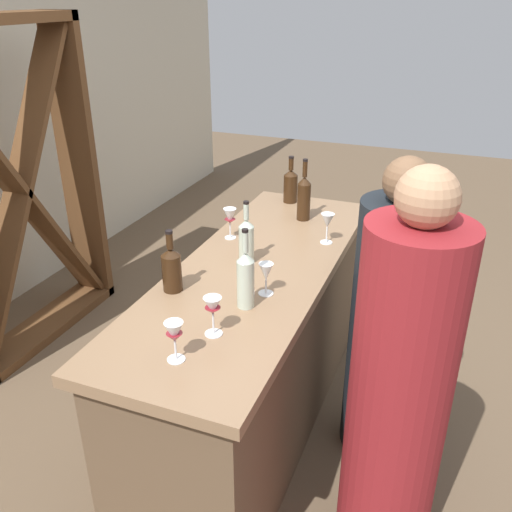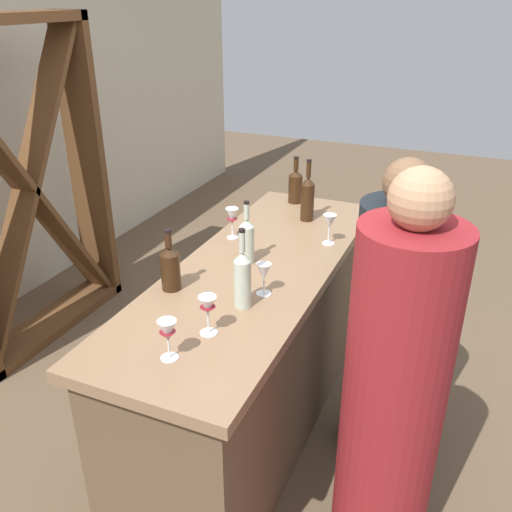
{
  "view_description": "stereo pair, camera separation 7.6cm",
  "coord_description": "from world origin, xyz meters",
  "views": [
    {
      "loc": [
        -2.09,
        -0.82,
        2.07
      ],
      "look_at": [
        0.0,
        0.0,
        0.98
      ],
      "focal_mm": 38.44,
      "sensor_mm": 36.0,
      "label": 1
    },
    {
      "loc": [
        -2.06,
        -0.89,
        2.07
      ],
      "look_at": [
        0.0,
        0.0,
        0.98
      ],
      "focal_mm": 38.44,
      "sensor_mm": 36.0,
      "label": 2
    }
  ],
  "objects": [
    {
      "name": "person_center_guest",
      "position": [
        -0.48,
        -0.73,
        0.75
      ],
      "size": [
        0.47,
        0.47,
        1.62
      ],
      "rotation": [
        0.0,
        0.0,
        1.97
      ],
      "color": "maroon",
      "rests_on": "ground"
    },
    {
      "name": "wine_bottle_second_right_amber_brown",
      "position": [
        0.63,
        -0.03,
        1.06
      ],
      "size": [
        0.07,
        0.07,
        0.34
      ],
      "color": "#331E0F",
      "rests_on": "bar_counter"
    },
    {
      "name": "wine_glass_near_left",
      "position": [
        0.37,
        -0.23,
        1.05
      ],
      "size": [
        0.07,
        0.07,
        0.15
      ],
      "color": "white",
      "rests_on": "bar_counter"
    },
    {
      "name": "wine_glass_near_center",
      "position": [
        -0.23,
        -0.13,
        1.03
      ],
      "size": [
        0.06,
        0.06,
        0.14
      ],
      "color": "white",
      "rests_on": "bar_counter"
    },
    {
      "name": "wine_bottle_leftmost_clear_pale",
      "position": [
        -0.35,
        -0.09,
        1.06
      ],
      "size": [
        0.07,
        0.07,
        0.34
      ],
      "color": "#B7C6B2",
      "rests_on": "bar_counter"
    },
    {
      "name": "wine_rack",
      "position": [
        0.29,
        1.65,
        0.99
      ],
      "size": [
        1.2,
        0.28,
        1.97
      ],
      "color": "brown",
      "rests_on": "ground"
    },
    {
      "name": "person_left_guest",
      "position": [
        0.11,
        -0.62,
        0.68
      ],
      "size": [
        0.37,
        0.37,
        1.48
      ],
      "rotation": [
        0.0,
        0.0,
        1.58
      ],
      "color": "black",
      "rests_on": "ground"
    },
    {
      "name": "wine_glass_far_left",
      "position": [
        -0.76,
        -0.01,
        1.04
      ],
      "size": [
        0.07,
        0.07,
        0.15
      ],
      "color": "white",
      "rests_on": "bar_counter"
    },
    {
      "name": "wine_bottle_center_clear_pale",
      "position": [
        0.02,
        0.06,
        1.05
      ],
      "size": [
        0.07,
        0.07,
        0.3
      ],
      "color": "#B7C6B2",
      "rests_on": "bar_counter"
    },
    {
      "name": "wine_glass_far_center",
      "position": [
        0.25,
        0.24,
        1.04
      ],
      "size": [
        0.07,
        0.07,
        0.16
      ],
      "color": "white",
      "rests_on": "bar_counter"
    },
    {
      "name": "wine_bottle_rightmost_amber_brown",
      "position": [
        0.87,
        0.12,
        1.04
      ],
      "size": [
        0.08,
        0.08,
        0.28
      ],
      "color": "#331E0F",
      "rests_on": "bar_counter"
    },
    {
      "name": "ground_plane",
      "position": [
        0.0,
        0.0,
        0.0
      ],
      "size": [
        12.0,
        12.0,
        0.0
      ],
      "primitive_type": "plane",
      "color": "brown"
    },
    {
      "name": "bar_counter",
      "position": [
        0.0,
        0.0,
        0.47
      ],
      "size": [
        1.98,
        0.67,
        0.93
      ],
      "color": "brown",
      "rests_on": "ground"
    },
    {
      "name": "wine_glass_near_right",
      "position": [
        -0.58,
        -0.06,
        1.04
      ],
      "size": [
        0.07,
        0.07,
        0.15
      ],
      "color": "white",
      "rests_on": "bar_counter"
    },
    {
      "name": "wine_bottle_second_left_amber_brown",
      "position": [
        -0.34,
        0.24,
        1.04
      ],
      "size": [
        0.08,
        0.08,
        0.27
      ],
      "color": "#331E0F",
      "rests_on": "bar_counter"
    }
  ]
}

